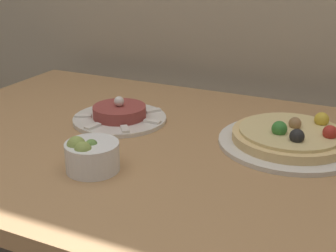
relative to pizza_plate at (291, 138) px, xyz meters
The scene contains 4 objects.
dining_table 0.30m from the pizza_plate, 157.55° to the right, with size 1.24×0.81×0.74m.
pizza_plate is the anchor object (origin of this frame).
tartare_plate 0.41m from the pizza_plate, behind, with size 0.23×0.23×0.06m.
small_bowl 0.43m from the pizza_plate, 138.41° to the right, with size 0.10×0.10×0.07m.
Camera 1 is at (0.41, -0.44, 1.15)m, focal length 50.00 mm.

